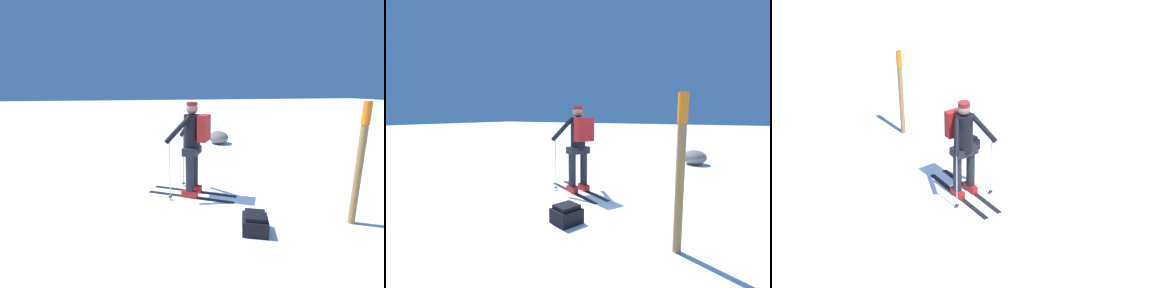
% 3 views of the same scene
% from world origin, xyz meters
% --- Properties ---
extents(ground_plane, '(80.00, 80.00, 0.00)m').
position_xyz_m(ground_plane, '(0.00, 0.00, 0.00)').
color(ground_plane, white).
extents(skier, '(1.14, 1.63, 1.76)m').
position_xyz_m(skier, '(0.36, 0.12, 1.01)').
color(skier, black).
rests_on(skier, ground_plane).
extents(dropped_backpack, '(0.48, 0.47, 0.28)m').
position_xyz_m(dropped_backpack, '(-1.09, -0.47, 0.13)').
color(dropped_backpack, black).
rests_on(dropped_backpack, ground_plane).
extents(trail_marker, '(0.11, 0.11, 1.83)m').
position_xyz_m(trail_marker, '(-1.16, -2.01, 1.06)').
color(trail_marker, olive).
rests_on(trail_marker, ground_plane).
extents(rock_boulder, '(0.83, 0.71, 0.46)m').
position_xyz_m(rock_boulder, '(4.72, -1.75, 0.23)').
color(rock_boulder, slate).
rests_on(rock_boulder, ground_plane).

